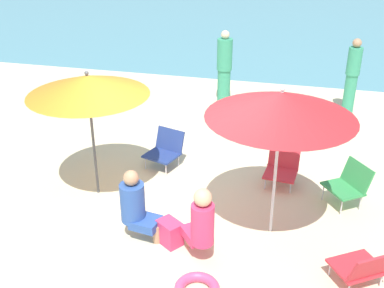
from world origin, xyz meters
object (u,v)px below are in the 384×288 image
object	(u,v)px
person_c	(352,77)
beach_bag	(170,233)
umbrella_orange	(88,85)
person_a	(224,68)
umbrella_red	(281,105)
beach_chair_b	(349,183)
beach_chair_d	(364,267)
person_b	(136,205)
beach_chair_c	(165,149)
person_d	(201,223)
beach_chair_a	(282,166)

from	to	relation	value
person_c	beach_bag	size ratio (longest dim) A/B	4.92
umbrella_orange	beach_bag	world-z (taller)	umbrella_orange
person_a	beach_bag	size ratio (longest dim) A/B	4.97
umbrella_red	beach_bag	world-z (taller)	umbrella_red
beach_chair_b	umbrella_orange	bearing A→B (deg)	-26.46
beach_chair_d	person_a	size ratio (longest dim) A/B	0.47
umbrella_orange	person_b	xyz separation A→B (m)	(0.97, -0.90, -1.25)
umbrella_red	beach_bag	distance (m)	2.17
person_a	beach_chair_c	bearing A→B (deg)	-144.36
umbrella_orange	person_a	distance (m)	4.51
person_b	person_c	world-z (taller)	person_c
person_d	umbrella_orange	bearing A→B (deg)	20.13
beach_chair_d	person_a	world-z (taller)	person_a
umbrella_red	umbrella_orange	size ratio (longest dim) A/B	1.06
beach_chair_a	beach_chair_d	world-z (taller)	beach_chair_a
beach_chair_a	beach_chair_d	distance (m)	2.45
beach_chair_d	umbrella_red	bearing A→B (deg)	19.20
umbrella_red	beach_chair_c	bearing A→B (deg)	143.09
person_c	person_d	bearing A→B (deg)	-130.99
person_b	beach_chair_b	bearing A→B (deg)	37.76
beach_chair_a	person_a	world-z (taller)	person_a
person_a	person_c	size ratio (longest dim) A/B	1.01
umbrella_orange	person_c	world-z (taller)	umbrella_orange
beach_chair_a	person_c	xyz separation A→B (m)	(1.13, 3.24, 0.53)
person_d	beach_chair_d	bearing A→B (deg)	-130.84
beach_chair_d	person_c	distance (m)	5.47
beach_chair_a	person_b	bearing A→B (deg)	-36.66
person_a	person_d	xyz separation A→B (m)	(0.72, -5.38, -0.29)
umbrella_orange	beach_bag	size ratio (longest dim) A/B	5.91
beach_chair_c	person_c	size ratio (longest dim) A/B	0.42
beach_chair_d	person_c	bearing A→B (deg)	-34.22
person_c	beach_bag	xyz separation A→B (m)	(-2.42, -5.19, -0.66)
umbrella_orange	person_a	xyz separation A→B (m)	(1.16, 4.26, -0.92)
beach_chair_a	person_a	distance (m)	3.63
person_a	person_c	distance (m)	2.69
beach_chair_a	beach_chair_c	bearing A→B (deg)	-86.95
umbrella_orange	beach_chair_d	size ratio (longest dim) A/B	2.54
beach_chair_c	beach_bag	bearing A→B (deg)	35.88
umbrella_red	beach_bag	size ratio (longest dim) A/B	6.27
umbrella_red	person_d	distance (m)	1.72
beach_chair_a	person_b	distance (m)	2.60
beach_chair_c	beach_chair_d	xyz separation A→B (m)	(3.04, -2.29, -0.02)
beach_chair_c	person_c	world-z (taller)	person_c
umbrella_orange	person_b	size ratio (longest dim) A/B	1.97
umbrella_red	beach_chair_c	distance (m)	2.85
umbrella_orange	person_d	bearing A→B (deg)	-30.87
beach_chair_c	person_a	bearing A→B (deg)	-169.77
umbrella_red	person_a	distance (m)	4.95
beach_chair_a	person_a	size ratio (longest dim) A/B	0.38
person_d	beach_bag	world-z (taller)	person_d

